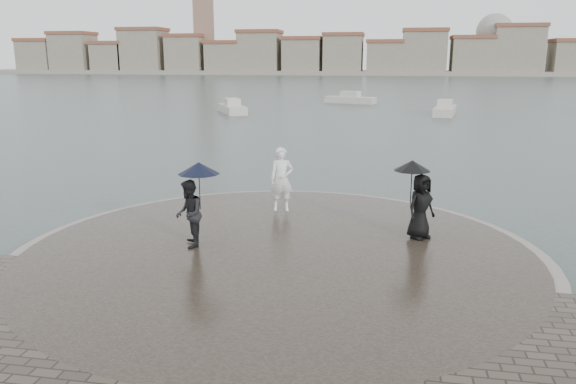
# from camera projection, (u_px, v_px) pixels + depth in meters

# --- Properties ---
(ground) EXTENTS (400.00, 400.00, 0.00)m
(ground) POSITION_uv_depth(u_px,v_px,m) (239.00, 333.00, 9.96)
(ground) COLOR #2B3835
(ground) RESTS_ON ground
(kerb_ring) EXTENTS (12.50, 12.50, 0.32)m
(kerb_ring) POSITION_uv_depth(u_px,v_px,m) (278.00, 257.00, 13.27)
(kerb_ring) COLOR gray
(kerb_ring) RESTS_ON ground
(quay_tip) EXTENTS (11.90, 11.90, 0.36)m
(quay_tip) POSITION_uv_depth(u_px,v_px,m) (278.00, 257.00, 13.27)
(quay_tip) COLOR #2D261E
(quay_tip) RESTS_ON ground
(statue) EXTENTS (0.77, 0.59, 1.88)m
(statue) POSITION_uv_depth(u_px,v_px,m) (282.00, 179.00, 16.42)
(statue) COLOR white
(statue) RESTS_ON quay_tip
(visitor_left) EXTENTS (1.16, 1.07, 2.04)m
(visitor_left) POSITION_uv_depth(u_px,v_px,m) (191.00, 202.00, 13.21)
(visitor_left) COLOR black
(visitor_left) RESTS_ON quay_tip
(visitor_right) EXTENTS (1.18, 1.02, 1.95)m
(visitor_right) POSITION_uv_depth(u_px,v_px,m) (419.00, 196.00, 13.87)
(visitor_right) COLOR black
(visitor_right) RESTS_ON quay_tip
(far_skyline) EXTENTS (260.00, 20.00, 37.00)m
(far_skyline) POSITION_uv_depth(u_px,v_px,m) (363.00, 55.00, 163.52)
(far_skyline) COLOR gray
(far_skyline) RESTS_ON ground
(boats) EXTENTS (35.24, 17.68, 1.50)m
(boats) POSITION_uv_depth(u_px,v_px,m) (403.00, 106.00, 52.35)
(boats) COLOR #BDB7AA
(boats) RESTS_ON ground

